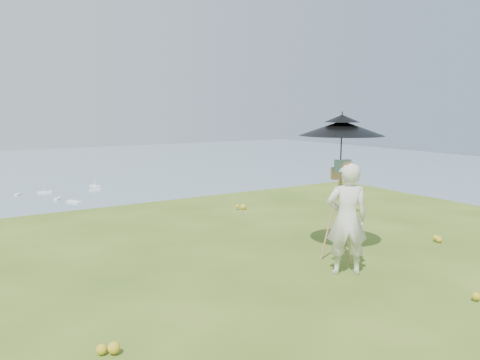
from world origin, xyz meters
TOP-DOWN VIEW (x-y plane):
  - ground at (0.00, 0.00)m, footprint 14.00×14.00m
  - slope_trees at (0.00, 35.00)m, footprint 110.00×50.00m
  - wildflowers at (0.00, 0.25)m, footprint 10.00×10.50m
  - painter at (1.04, 0.82)m, footprint 0.67×0.60m
  - field_easel at (1.40, 1.32)m, footprint 0.77×0.77m
  - sun_umbrella at (1.41, 1.35)m, footprint 1.68×1.68m
  - painter_cap at (1.04, 0.82)m, footprint 0.28×0.30m

SIDE VIEW (x-z plane):
  - slope_trees at x=0.00m, z-range -18.00..-12.00m
  - ground at x=0.00m, z-range 0.00..0.00m
  - wildflowers at x=0.00m, z-range 0.00..0.12m
  - field_easel at x=1.40m, z-range 0.00..1.52m
  - painter at x=1.04m, z-range 0.00..1.53m
  - painter_cap at x=1.04m, z-range 1.44..1.54m
  - sun_umbrella at x=1.41m, z-range 1.25..2.20m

